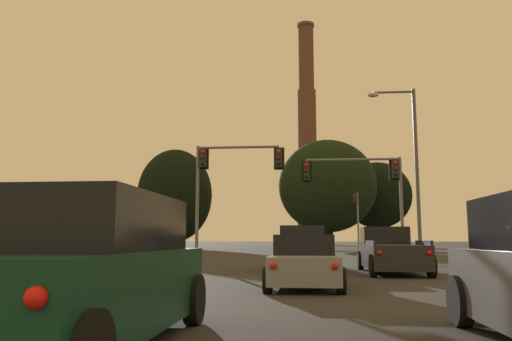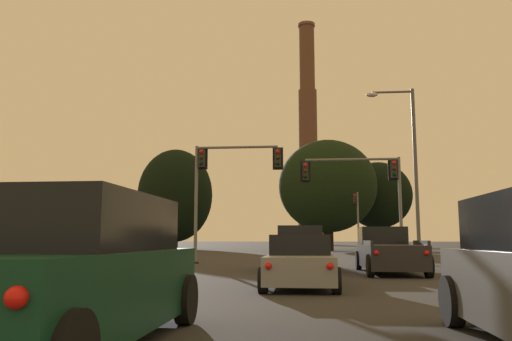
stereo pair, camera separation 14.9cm
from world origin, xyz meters
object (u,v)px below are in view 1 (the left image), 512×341
object	(u,v)px
suv_left_lane_third	(83,273)
suv_center_lane_front	(302,249)
sedan_center_lane_second	(304,262)
traffic_light_overhead_left	(225,173)
traffic_light_far_right	(357,213)
traffic_light_overhead_right	(367,182)
smokestack	(307,155)
pickup_truck_right_lane_front	(390,252)
street_lamp	(410,157)

from	to	relation	value
suv_left_lane_third	suv_center_lane_front	xyz separation A→B (m)	(2.66, 15.51, 0.00)
sedan_center_lane_second	traffic_light_overhead_left	xyz separation A→B (m)	(-4.18, 12.68, 4.25)
traffic_light_far_right	traffic_light_overhead_right	world-z (taller)	traffic_light_far_right
suv_left_lane_third	sedan_center_lane_second	bearing A→B (deg)	72.75
traffic_light_overhead_right	suv_center_lane_front	bearing A→B (deg)	-118.69
suv_center_lane_front	traffic_light_overhead_right	distance (m)	8.52
suv_left_lane_third	smokestack	world-z (taller)	smokestack
traffic_light_overhead_right	smokestack	world-z (taller)	smokestack
pickup_truck_right_lane_front	smokestack	distance (m)	100.75
traffic_light_far_right	traffic_light_overhead_left	bearing A→B (deg)	-111.99
suv_left_lane_third	traffic_light_overhead_left	world-z (taller)	traffic_light_overhead_left
traffic_light_overhead_left	traffic_light_far_right	bearing A→B (deg)	68.01
traffic_light_far_right	smokestack	xyz separation A→B (m)	(-3.78, 67.82, 17.42)
sedan_center_lane_second	smokestack	xyz separation A→B (m)	(1.79, 104.64, 20.71)
suv_center_lane_front	traffic_light_far_right	size ratio (longest dim) A/B	0.82
street_lamp	pickup_truck_right_lane_front	bearing A→B (deg)	-109.22
traffic_light_overhead_right	street_lamp	world-z (taller)	street_lamp
sedan_center_lane_second	traffic_light_overhead_right	distance (m)	14.90
pickup_truck_right_lane_front	suv_center_lane_front	size ratio (longest dim) A/B	1.12
street_lamp	smokestack	world-z (taller)	smokestack
suv_left_lane_third	traffic_light_far_right	distance (m)	46.03
suv_left_lane_third	traffic_light_far_right	size ratio (longest dim) A/B	0.81
sedan_center_lane_second	street_lamp	distance (m)	15.21
pickup_truck_right_lane_front	sedan_center_lane_second	size ratio (longest dim) A/B	1.17
suv_left_lane_third	sedan_center_lane_second	xyz separation A→B (m)	(2.71, 8.36, -0.23)
suv_center_lane_front	pickup_truck_right_lane_front	bearing A→B (deg)	-18.93
suv_left_lane_third	traffic_light_overhead_right	world-z (taller)	traffic_light_overhead_right
suv_center_lane_front	smokestack	distance (m)	99.63
pickup_truck_right_lane_front	sedan_center_lane_second	world-z (taller)	pickup_truck_right_lane_front
suv_center_lane_front	smokestack	size ratio (longest dim) A/B	0.09
sedan_center_lane_second	traffic_light_overhead_right	xyz separation A→B (m)	(3.66, 13.92, 3.84)
traffic_light_overhead_left	suv_center_lane_front	bearing A→B (deg)	-53.25
sedan_center_lane_second	smokestack	bearing A→B (deg)	89.54
traffic_light_far_right	sedan_center_lane_second	bearing A→B (deg)	-98.60
traffic_light_far_right	street_lamp	xyz separation A→B (m)	(0.32, -23.73, 1.75)
traffic_light_far_right	street_lamp	size ratio (longest dim) A/B	0.63
traffic_light_overhead_right	traffic_light_far_right	bearing A→B (deg)	85.24
traffic_light_overhead_left	street_lamp	bearing A→B (deg)	2.31
pickup_truck_right_lane_front	sedan_center_lane_second	distance (m)	6.93
pickup_truck_right_lane_front	traffic_light_overhead_right	xyz separation A→B (m)	(0.24, 7.90, 3.71)
pickup_truck_right_lane_front	street_lamp	world-z (taller)	street_lamp
pickup_truck_right_lane_front	smokestack	size ratio (longest dim) A/B	0.10
pickup_truck_right_lane_front	traffic_light_overhead_right	size ratio (longest dim) A/B	0.94
traffic_light_far_right	traffic_light_overhead_right	distance (m)	22.98
pickup_truck_right_lane_front	smokestack	xyz separation A→B (m)	(-1.63, 98.61, 20.58)
suv_center_lane_front	street_lamp	size ratio (longest dim) A/B	0.52
suv_center_lane_front	suv_left_lane_third	bearing A→B (deg)	-100.71
sedan_center_lane_second	traffic_light_overhead_right	size ratio (longest dim) A/B	0.80
traffic_light_overhead_left	traffic_light_overhead_right	world-z (taller)	traffic_light_overhead_left
suv_left_lane_third	sedan_center_lane_second	size ratio (longest dim) A/B	1.04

